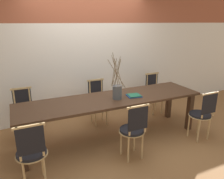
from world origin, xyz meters
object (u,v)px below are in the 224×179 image
dining_table (112,103)px  book_stack (134,96)px  chair_far_center (154,91)px  vase_centerpiece (117,91)px  chair_near_center (202,113)px

dining_table → book_stack: (0.38, -0.08, 0.10)m
chair_far_center → vase_centerpiece: bearing=30.3°
dining_table → chair_far_center: chair_far_center is taller
chair_near_center → vase_centerpiece: size_ratio=1.16×
dining_table → chair_near_center: size_ratio=3.53×
vase_centerpiece → chair_far_center: bearing=30.3°
dining_table → vase_centerpiece: vase_centerpiece is taller
dining_table → book_stack: bearing=-12.4°
vase_centerpiece → book_stack: vase_centerpiece is taller
dining_table → vase_centerpiece: (0.06, -0.07, 0.22)m
dining_table → book_stack: size_ratio=12.09×
dining_table → vase_centerpiece: 0.24m
chair_far_center → vase_centerpiece: 1.54m
chair_near_center → vase_centerpiece: vase_centerpiece is taller
chair_near_center → vase_centerpiece: (-1.33, 0.61, 0.39)m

